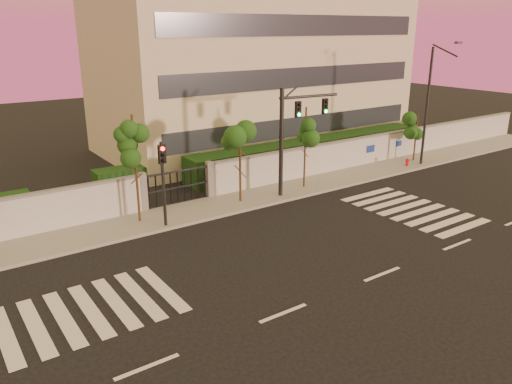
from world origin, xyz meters
The scene contains 14 objects.
ground centered at (0.00, 0.00, 0.00)m, with size 120.00×120.00×0.00m, color black.
sidewalk centered at (0.00, 10.50, 0.07)m, with size 60.00×3.00×0.15m, color gray.
perimeter_wall centered at (0.10, 12.00, 1.07)m, with size 60.00×0.36×2.20m.
hedge_row centered at (1.17, 14.74, 0.82)m, with size 41.00×4.25×1.80m.
institutional_building centered at (9.00, 21.99, 6.16)m, with size 24.40×12.40×12.25m.
road_markings centered at (-1.58, 3.76, 0.01)m, with size 57.00×7.62×0.02m.
street_tree_c centered at (-5.79, 10.68, 4.04)m, with size 1.46×1.17×5.50m.
street_tree_d centered at (0.00, 10.30, 3.33)m, with size 1.61×1.28×4.53m.
street_tree_e centered at (4.64, 10.34, 3.66)m, with size 1.34×1.07×4.98m.
street_tree_f centered at (15.34, 10.65, 2.50)m, with size 1.35×1.08×3.40m.
traffic_signal_main centered at (3.23, 9.82, 3.97)m, with size 3.96×0.63×6.28m.
traffic_signal_secondary centered at (-4.99, 9.37, 2.74)m, with size 0.34×0.33×4.31m.
streetlight_east centered at (14.92, 9.50, 4.61)m, with size 0.51×2.05×8.53m.
fire_hydrant centered at (13.60, 9.83, 0.34)m, with size 0.27×0.26×0.69m.
Camera 1 is at (-14.35, -11.77, 9.38)m, focal length 35.00 mm.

